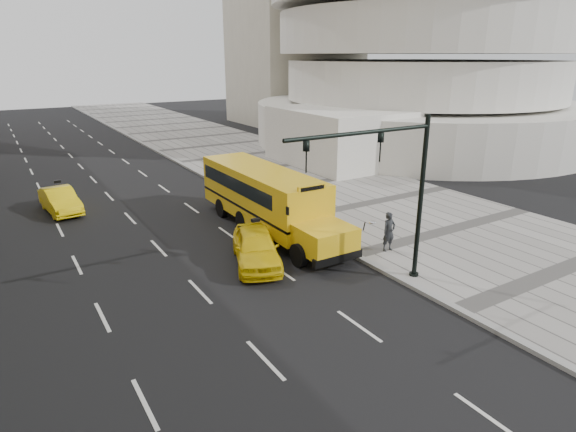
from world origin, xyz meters
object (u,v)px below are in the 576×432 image
taxi_far (60,200)px  traffic_signal (394,183)px  pedestrian (389,232)px  taxi_near (256,247)px  school_bus (265,194)px

taxi_far → traffic_signal: 19.20m
pedestrian → traffic_signal: (-2.30, -2.44, 3.06)m
taxi_near → pedestrian: bearing=0.4°
school_bus → traffic_signal: bearing=-85.2°
pedestrian → traffic_signal: traffic_signal is taller
pedestrian → traffic_signal: size_ratio=0.28×
taxi_near → taxi_far: bearing=137.8°
taxi_near → traffic_signal: traffic_signal is taller
school_bus → taxi_far: size_ratio=2.78×
taxi_near → pedestrian: (5.49, -2.10, 0.28)m
taxi_far → pedestrian: 18.16m
school_bus → pedestrian: bearing=-62.8°
taxi_far → pedestrian: bearing=-57.1°
school_bus → traffic_signal: traffic_signal is taller
school_bus → pedestrian: size_ratio=6.54×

